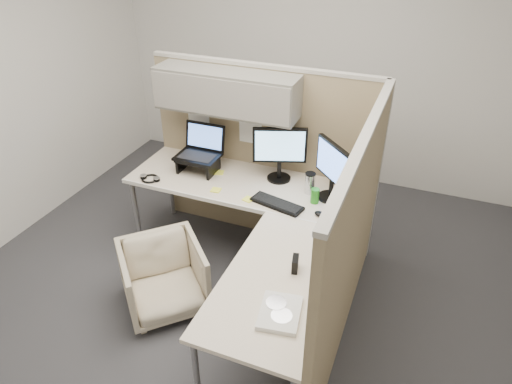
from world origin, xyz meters
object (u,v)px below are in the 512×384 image
at_px(monitor_left, 280,150).
at_px(keyboard, 277,204).
at_px(office_chair, 163,275).
at_px(desk, 253,219).

relative_size(monitor_left, keyboard, 1.12).
bearing_deg(office_chair, monitor_left, 15.95).
height_order(desk, monitor_left, monitor_left).
bearing_deg(desk, keyboard, 55.57).
distance_m(desk, monitor_left, 0.65).
height_order(monitor_left, keyboard, monitor_left).
relative_size(office_chair, keyboard, 1.45).
xyz_separation_m(office_chair, keyboard, (0.69, 0.61, 0.44)).
bearing_deg(keyboard, office_chair, -125.11).
bearing_deg(monitor_left, desk, -110.41).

